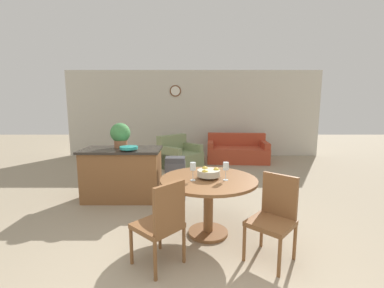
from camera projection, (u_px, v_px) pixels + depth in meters
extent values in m
cube|color=beige|center=(193.00, 114.00, 8.16)|extent=(8.00, 0.06, 2.70)
cylinder|color=brown|center=(175.00, 91.00, 8.01)|extent=(0.35, 0.02, 0.35)
cylinder|color=white|center=(175.00, 91.00, 8.00)|extent=(0.28, 0.01, 0.28)
cylinder|color=brown|center=(208.00, 232.00, 3.29)|extent=(0.51, 0.51, 0.04)
cylinder|color=brown|center=(208.00, 206.00, 3.24)|extent=(0.12, 0.12, 0.66)
cylinder|color=brown|center=(209.00, 180.00, 3.19)|extent=(1.20, 1.20, 0.03)
cylinder|color=brown|center=(131.00, 246.00, 2.65)|extent=(0.04, 0.04, 0.39)
cylinder|color=brown|center=(160.00, 233.00, 2.93)|extent=(0.04, 0.04, 0.39)
cylinder|color=brown|center=(155.00, 261.00, 2.39)|extent=(0.04, 0.04, 0.39)
cylinder|color=brown|center=(184.00, 245.00, 2.67)|extent=(0.04, 0.04, 0.39)
cube|color=brown|center=(157.00, 226.00, 2.62)|extent=(0.59, 0.59, 0.05)
cube|color=brown|center=(169.00, 207.00, 2.46)|extent=(0.29, 0.31, 0.46)
cylinder|color=brown|center=(279.00, 258.00, 2.44)|extent=(0.04, 0.04, 0.39)
cylinder|color=brown|center=(244.00, 243.00, 2.70)|extent=(0.04, 0.04, 0.39)
cylinder|color=brown|center=(295.00, 242.00, 2.72)|extent=(0.04, 0.04, 0.39)
cylinder|color=brown|center=(261.00, 230.00, 2.98)|extent=(0.04, 0.04, 0.39)
cube|color=brown|center=(270.00, 223.00, 2.68)|extent=(0.59, 0.59, 0.05)
cube|color=brown|center=(279.00, 195.00, 2.78)|extent=(0.31, 0.29, 0.46)
cylinder|color=#B7B29E|center=(209.00, 177.00, 3.18)|extent=(0.11, 0.11, 0.03)
cylinder|color=#B7B29E|center=(209.00, 173.00, 3.17)|extent=(0.28, 0.28, 0.08)
sphere|color=gold|center=(216.00, 171.00, 3.19)|extent=(0.08, 0.08, 0.08)
sphere|color=gold|center=(205.00, 169.00, 3.25)|extent=(0.08, 0.08, 0.08)
sphere|color=gold|center=(205.00, 173.00, 3.09)|extent=(0.08, 0.08, 0.08)
cylinder|color=silver|center=(193.00, 180.00, 3.09)|extent=(0.06, 0.06, 0.01)
cylinder|color=silver|center=(193.00, 175.00, 3.08)|extent=(0.01, 0.01, 0.12)
cylinder|color=silver|center=(193.00, 166.00, 3.06)|extent=(0.07, 0.07, 0.09)
cylinder|color=silver|center=(226.00, 180.00, 3.10)|extent=(0.06, 0.06, 0.01)
cylinder|color=silver|center=(226.00, 175.00, 3.09)|extent=(0.01, 0.01, 0.12)
cylinder|color=silver|center=(226.00, 166.00, 3.08)|extent=(0.07, 0.07, 0.09)
cube|color=brown|center=(123.00, 175.00, 4.48)|extent=(1.28, 0.66, 0.85)
cube|color=#2D2823|center=(122.00, 150.00, 4.41)|extent=(1.34, 0.72, 0.04)
cylinder|color=teal|center=(129.00, 150.00, 4.23)|extent=(0.10, 0.10, 0.02)
cylinder|color=teal|center=(129.00, 148.00, 4.23)|extent=(0.30, 0.30, 0.04)
cylinder|color=#A36642|center=(121.00, 144.00, 4.52)|extent=(0.22, 0.22, 0.13)
sphere|color=#478E4C|center=(120.00, 133.00, 4.50)|extent=(0.35, 0.35, 0.35)
cube|color=#47474C|center=(175.00, 181.00, 4.47)|extent=(0.35, 0.25, 0.66)
cube|color=#3C3C41|center=(175.00, 160.00, 4.41)|extent=(0.33, 0.24, 0.09)
cube|color=#B24228|center=(237.00, 154.00, 7.44)|extent=(1.77, 1.07, 0.42)
cube|color=#B24228|center=(236.00, 139.00, 7.75)|extent=(1.72, 0.33, 0.37)
cube|color=#B24228|center=(210.00, 151.00, 7.49)|extent=(0.22, 0.88, 0.59)
cube|color=#B24228|center=(264.00, 152.00, 7.38)|extent=(0.22, 0.88, 0.59)
cube|color=gray|center=(181.00, 160.00, 6.74)|extent=(1.24, 1.25, 0.40)
cube|color=gray|center=(172.00, 143.00, 6.90)|extent=(0.77, 0.80, 0.44)
cube|color=gray|center=(169.00, 159.00, 6.44)|extent=(0.65, 0.62, 0.60)
cube|color=gray|center=(191.00, 154.00, 7.01)|extent=(0.65, 0.62, 0.60)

